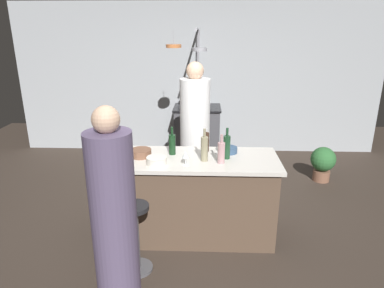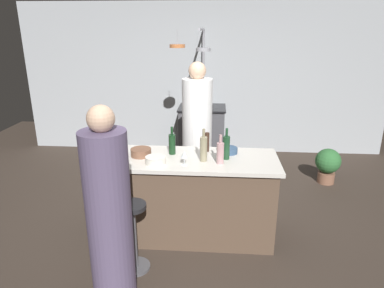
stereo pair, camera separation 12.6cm
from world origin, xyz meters
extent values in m
plane|color=#382D26|center=(0.00, 0.00, 0.00)|extent=(9.00, 9.00, 0.00)
cube|color=#9EA3A8|center=(0.00, 2.85, 1.30)|extent=(6.40, 0.16, 2.60)
cube|color=brown|center=(0.00, 0.00, 0.43)|extent=(1.72, 0.66, 0.86)
cube|color=beige|center=(0.00, 0.00, 0.88)|extent=(1.80, 0.72, 0.04)
cube|color=#47474C|center=(0.00, 2.45, 0.43)|extent=(0.76, 0.60, 0.86)
cube|color=black|center=(0.00, 2.45, 0.88)|extent=(0.80, 0.64, 0.03)
cylinder|color=white|center=(0.01, 0.90, 0.79)|extent=(0.38, 0.38, 1.58)
sphere|color=#D8AD8C|center=(0.01, 0.90, 1.68)|extent=(0.22, 0.22, 0.22)
cylinder|color=#4C4C51|center=(-0.48, -0.62, 0.01)|extent=(0.28, 0.28, 0.02)
cylinder|color=#4C4C51|center=(-0.48, -0.62, 0.33)|extent=(0.06, 0.06, 0.62)
cylinder|color=black|center=(-0.48, -0.62, 0.66)|extent=(0.26, 0.26, 0.04)
cylinder|color=#594C6B|center=(-0.56, -1.01, 0.74)|extent=(0.35, 0.35, 1.48)
sphere|color=#D8AD8C|center=(-0.56, -1.01, 1.57)|extent=(0.20, 0.20, 0.20)
cylinder|color=gray|center=(0.00, 2.70, 1.07)|extent=(0.04, 0.04, 2.15)
cylinder|color=gray|center=(0.00, 2.02, 2.15)|extent=(0.04, 1.35, 0.04)
cylinder|color=#B26638|center=(-0.30, 1.49, 1.94)|extent=(0.21, 0.21, 0.04)
cylinder|color=gray|center=(-0.30, 1.50, 2.04)|extent=(0.01, 0.01, 0.21)
cylinder|color=gray|center=(0.05, 1.52, 1.89)|extent=(0.20, 0.20, 0.04)
cylinder|color=gray|center=(0.05, 1.50, 2.02)|extent=(0.01, 0.01, 0.26)
cylinder|color=brown|center=(1.88, 1.48, 0.08)|extent=(0.24, 0.24, 0.16)
sphere|color=#2D6633|center=(1.88, 1.48, 0.34)|extent=(0.36, 0.36, 0.36)
cylinder|color=#382319|center=(0.16, 0.21, 1.01)|extent=(0.05, 0.05, 0.21)
cylinder|color=gray|center=(0.13, -0.07, 1.02)|extent=(0.07, 0.07, 0.25)
cylinder|color=gray|center=(0.13, -0.07, 1.19)|extent=(0.03, 0.03, 0.08)
cylinder|color=#B78C8E|center=(0.30, -0.13, 1.00)|extent=(0.07, 0.07, 0.21)
cylinder|color=#B78C8E|center=(0.30, -0.13, 1.15)|extent=(0.03, 0.03, 0.08)
cylinder|color=#193D23|center=(0.36, 0.00, 1.02)|extent=(0.07, 0.07, 0.24)
cylinder|color=#193D23|center=(0.36, 0.00, 1.18)|extent=(0.03, 0.03, 0.08)
cylinder|color=#143319|center=(-0.21, 0.10, 1.01)|extent=(0.07, 0.07, 0.21)
cylinder|color=#143319|center=(-0.21, 0.10, 1.16)|extent=(0.03, 0.03, 0.08)
cylinder|color=silver|center=(-0.05, -0.21, 0.90)|extent=(0.06, 0.06, 0.01)
cylinder|color=silver|center=(-0.05, -0.21, 0.94)|extent=(0.01, 0.01, 0.07)
cone|color=silver|center=(-0.05, -0.21, 1.01)|extent=(0.07, 0.07, 0.06)
cylinder|color=silver|center=(-0.61, -0.25, 0.90)|extent=(0.06, 0.06, 0.01)
cylinder|color=silver|center=(-0.61, -0.25, 0.94)|extent=(0.01, 0.01, 0.07)
cone|color=silver|center=(-0.61, -0.25, 1.01)|extent=(0.07, 0.07, 0.06)
cylinder|color=brown|center=(-0.52, 0.02, 0.94)|extent=(0.21, 0.21, 0.08)
cylinder|color=silver|center=(-0.33, -0.18, 0.94)|extent=(0.20, 0.20, 0.07)
cylinder|color=#334C6B|center=(0.39, 0.18, 0.93)|extent=(0.19, 0.19, 0.06)
camera|label=1|loc=(0.13, -3.31, 2.17)|focal=32.24mm
camera|label=2|loc=(0.26, -3.30, 2.17)|focal=32.24mm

